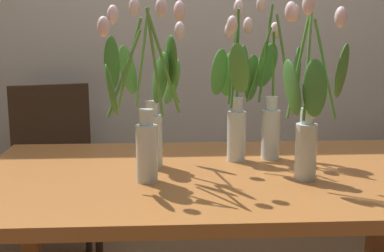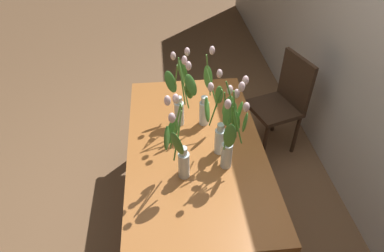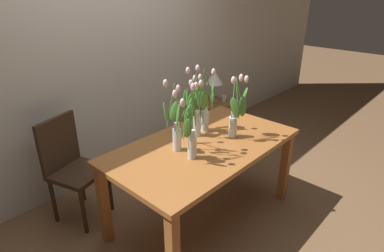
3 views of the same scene
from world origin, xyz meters
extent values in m
cube|color=beige|center=(0.00, 1.29, 1.35)|extent=(9.00, 0.10, 2.70)
cube|color=#A3602D|center=(0.00, 0.00, 0.72)|extent=(1.60, 0.90, 0.04)
cube|color=#A3602D|center=(-0.74, 0.39, 0.35)|extent=(0.07, 0.07, 0.70)
cube|color=#A3602D|center=(0.74, 0.39, 0.35)|extent=(0.07, 0.07, 0.70)
cylinder|color=silver|center=(0.08, 0.15, 0.83)|extent=(0.07, 0.07, 0.18)
cylinder|color=silver|center=(0.08, 0.15, 0.94)|extent=(0.04, 0.04, 0.05)
cylinder|color=silver|center=(0.08, 0.15, 0.80)|extent=(0.06, 0.06, 0.11)
cylinder|color=#3D752D|center=(0.07, 0.17, 1.07)|extent=(0.03, 0.04, 0.26)
ellipsoid|color=silver|center=(0.06, 0.19, 1.20)|extent=(0.04, 0.04, 0.06)
ellipsoid|color=#4C8E38|center=(0.02, 0.20, 1.06)|extent=(0.10, 0.09, 0.18)
cylinder|color=#3D752D|center=(0.09, 0.21, 1.11)|extent=(0.02, 0.11, 0.33)
ellipsoid|color=silver|center=(0.10, 0.26, 1.29)|extent=(0.04, 0.04, 0.06)
ellipsoid|color=#4C8E38|center=(0.07, 0.26, 1.05)|extent=(0.10, 0.06, 0.18)
cylinder|color=#3D752D|center=(0.07, 0.11, 1.08)|extent=(0.04, 0.07, 0.28)
ellipsoid|color=silver|center=(0.05, 0.08, 1.22)|extent=(0.04, 0.04, 0.06)
ellipsoid|color=#4C8E38|center=(0.07, 0.06, 1.08)|extent=(0.09, 0.07, 0.18)
cylinder|color=silver|center=(-0.22, 0.09, 0.83)|extent=(0.07, 0.07, 0.18)
cylinder|color=silver|center=(-0.22, 0.09, 0.94)|extent=(0.04, 0.04, 0.05)
cylinder|color=silver|center=(-0.22, 0.09, 0.80)|extent=(0.06, 0.06, 0.11)
cylinder|color=#56933D|center=(-0.25, 0.11, 1.11)|extent=(0.06, 0.05, 0.34)
ellipsoid|color=silver|center=(-0.27, 0.13, 1.29)|extent=(0.04, 0.04, 0.06)
ellipsoid|color=#4C8E38|center=(-0.30, 0.12, 1.07)|extent=(0.09, 0.08, 0.18)
cylinder|color=#56933D|center=(-0.17, 0.13, 1.07)|extent=(0.09, 0.08, 0.25)
ellipsoid|color=silver|center=(-0.12, 0.16, 1.21)|extent=(0.04, 0.04, 0.06)
ellipsoid|color=#4C8E38|center=(-0.15, 0.17, 1.03)|extent=(0.10, 0.10, 0.18)
cylinder|color=silver|center=(0.21, 0.17, 0.83)|extent=(0.07, 0.07, 0.18)
cylinder|color=silver|center=(0.21, 0.17, 0.94)|extent=(0.04, 0.04, 0.05)
cylinder|color=silver|center=(0.21, 0.17, 0.80)|extent=(0.06, 0.06, 0.11)
cylinder|color=#478433|center=(0.19, 0.20, 1.12)|extent=(0.04, 0.06, 0.36)
ellipsoid|color=silver|center=(0.18, 0.23, 1.30)|extent=(0.04, 0.04, 0.06)
ellipsoid|color=#427F33|center=(0.15, 0.22, 1.03)|extent=(0.08, 0.06, 0.17)
cylinder|color=#478433|center=(0.22, 0.21, 1.07)|extent=(0.03, 0.08, 0.26)
ellipsoid|color=silver|center=(0.23, 0.25, 1.21)|extent=(0.04, 0.04, 0.06)
ellipsoid|color=#427F33|center=(0.21, 0.26, 1.08)|extent=(0.12, 0.04, 0.18)
cylinder|color=#478433|center=(0.17, 0.19, 1.08)|extent=(0.08, 0.05, 0.27)
ellipsoid|color=silver|center=(0.13, 0.21, 1.22)|extent=(0.04, 0.04, 0.06)
ellipsoid|color=#427F33|center=(0.12, 0.19, 1.07)|extent=(0.06, 0.11, 0.18)
cylinder|color=#478433|center=(0.25, 0.15, 1.10)|extent=(0.06, 0.04, 0.32)
ellipsoid|color=silver|center=(0.28, 0.14, 1.26)|extent=(0.04, 0.04, 0.06)
ellipsoid|color=#427F33|center=(0.30, 0.16, 1.06)|extent=(0.06, 0.08, 0.17)
cylinder|color=silver|center=(-0.23, -0.09, 0.83)|extent=(0.07, 0.07, 0.18)
cylinder|color=silver|center=(-0.23, -0.09, 0.94)|extent=(0.04, 0.04, 0.05)
cylinder|color=silver|center=(-0.23, -0.09, 0.80)|extent=(0.06, 0.06, 0.11)
cylinder|color=#56933D|center=(-0.29, -0.05, 1.10)|extent=(0.10, 0.07, 0.30)
ellipsoid|color=silver|center=(-0.33, -0.02, 1.25)|extent=(0.04, 0.04, 0.06)
ellipsoid|color=#427F33|center=(-0.34, -0.05, 1.11)|extent=(0.06, 0.10, 0.18)
cylinder|color=#56933D|center=(-0.30, -0.10, 1.08)|extent=(0.11, 0.03, 0.26)
ellipsoid|color=silver|center=(-0.35, -0.11, 1.22)|extent=(0.04, 0.04, 0.06)
ellipsoid|color=#427F33|center=(-0.33, -0.14, 1.03)|extent=(0.06, 0.12, 0.18)
cylinder|color=#56933D|center=(-0.18, -0.06, 1.10)|extent=(0.10, 0.06, 0.31)
ellipsoid|color=silver|center=(-0.13, -0.03, 1.27)|extent=(0.04, 0.04, 0.06)
ellipsoid|color=#427F33|center=(-0.15, -0.01, 1.11)|extent=(0.05, 0.12, 0.18)
cylinder|color=#56933D|center=(-0.20, -0.07, 1.11)|extent=(0.05, 0.04, 0.33)
ellipsoid|color=silver|center=(-0.18, -0.05, 1.27)|extent=(0.04, 0.04, 0.06)
ellipsoid|color=#427F33|center=(-0.19, -0.02, 1.06)|extent=(0.09, 0.10, 0.18)
cylinder|color=silver|center=(0.27, -0.10, 0.83)|extent=(0.07, 0.07, 0.18)
cylinder|color=silver|center=(0.27, -0.10, 0.94)|extent=(0.04, 0.04, 0.05)
cylinder|color=silver|center=(0.27, -0.10, 0.80)|extent=(0.06, 0.06, 0.11)
cylinder|color=#56933D|center=(0.25, -0.14, 1.11)|extent=(0.04, 0.07, 0.33)
ellipsoid|color=silver|center=(0.24, -0.17, 1.28)|extent=(0.04, 0.04, 0.06)
ellipsoid|color=#427F33|center=(0.26, -0.19, 1.04)|extent=(0.07, 0.05, 0.17)
cylinder|color=#56933D|center=(0.31, -0.13, 1.09)|extent=(0.07, 0.06, 0.30)
ellipsoid|color=silver|center=(0.34, -0.15, 1.25)|extent=(0.04, 0.04, 0.06)
ellipsoid|color=#427F33|center=(0.35, -0.13, 1.09)|extent=(0.07, 0.10, 0.18)
cylinder|color=#56933D|center=(0.23, -0.11, 1.10)|extent=(0.07, 0.04, 0.32)
ellipsoid|color=silver|center=(0.20, -0.13, 1.26)|extent=(0.04, 0.04, 0.06)
ellipsoid|color=#427F33|center=(0.20, -0.15, 1.04)|extent=(0.07, 0.11, 0.18)
cube|color=#382619|center=(-0.71, 0.80, 0.45)|extent=(0.50, 0.50, 0.04)
cylinder|color=#382619|center=(-0.50, 0.69, 0.21)|extent=(0.04, 0.04, 0.43)
cylinder|color=#382619|center=(-0.82, 0.59, 0.21)|extent=(0.04, 0.04, 0.43)
cylinder|color=#382619|center=(-0.60, 1.01, 0.21)|extent=(0.04, 0.04, 0.43)
cylinder|color=#382619|center=(-0.92, 0.91, 0.21)|extent=(0.04, 0.04, 0.43)
cube|color=#382619|center=(-0.76, 0.97, 0.70)|extent=(0.39, 0.15, 0.46)
cube|color=brown|center=(1.05, 1.08, 0.26)|extent=(0.04, 0.04, 0.51)
camera|label=1|loc=(-0.18, -1.61, 1.22)|focal=47.08mm
camera|label=2|loc=(1.62, -0.18, 2.27)|focal=31.15mm
camera|label=3|loc=(-1.78, -1.52, 1.94)|focal=30.06mm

